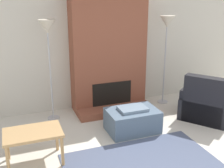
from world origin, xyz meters
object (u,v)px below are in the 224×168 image
(side_table, at_px, (33,136))
(floor_lamp_right, at_px, (167,27))
(ottoman, at_px, (132,120))
(armchair, at_px, (206,105))
(floor_lamp_left, at_px, (48,33))

(side_table, height_order, floor_lamp_right, floor_lamp_right)
(ottoman, xyz_separation_m, side_table, (-1.70, -0.39, 0.22))
(ottoman, bearing_deg, side_table, -167.01)
(ottoman, relative_size, armchair, 0.73)
(ottoman, height_order, armchair, armchair)
(floor_lamp_left, bearing_deg, armchair, -21.06)
(armchair, bearing_deg, ottoman, 51.25)
(side_table, bearing_deg, floor_lamp_right, 25.76)
(side_table, bearing_deg, ottoman, 12.99)
(ottoman, xyz_separation_m, floor_lamp_right, (1.20, 1.01, 1.43))
(side_table, xyz_separation_m, floor_lamp_left, (0.49, 1.40, 1.21))
(armchair, xyz_separation_m, side_table, (-3.22, -0.35, 0.14))
(side_table, relative_size, floor_lamp_left, 0.42)
(floor_lamp_left, distance_m, floor_lamp_right, 2.41)
(ottoman, bearing_deg, floor_lamp_right, 40.02)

